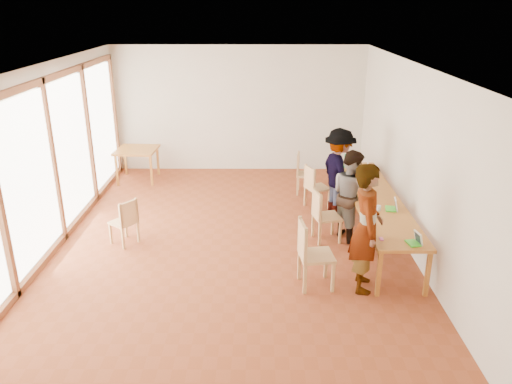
# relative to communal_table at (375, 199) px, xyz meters

# --- Properties ---
(ground) EXTENTS (8.00, 8.00, 0.00)m
(ground) POSITION_rel_communal_table_xyz_m (-2.50, -0.15, -0.70)
(ground) COLOR brown
(ground) RESTS_ON ground
(wall_back) EXTENTS (6.00, 0.10, 3.00)m
(wall_back) POSITION_rel_communal_table_xyz_m (-2.50, 3.85, 0.80)
(wall_back) COLOR beige
(wall_back) RESTS_ON ground
(wall_front) EXTENTS (6.00, 0.10, 3.00)m
(wall_front) POSITION_rel_communal_table_xyz_m (-2.50, -4.15, 0.80)
(wall_front) COLOR beige
(wall_front) RESTS_ON ground
(wall_right) EXTENTS (0.10, 8.00, 3.00)m
(wall_right) POSITION_rel_communal_table_xyz_m (0.50, -0.15, 0.80)
(wall_right) COLOR beige
(wall_right) RESTS_ON ground
(window_wall) EXTENTS (0.10, 8.00, 3.00)m
(window_wall) POSITION_rel_communal_table_xyz_m (-5.46, -0.15, 0.80)
(window_wall) COLOR white
(window_wall) RESTS_ON ground
(ceiling) EXTENTS (6.00, 8.00, 0.04)m
(ceiling) POSITION_rel_communal_table_xyz_m (-2.50, -0.15, 2.32)
(ceiling) COLOR white
(ceiling) RESTS_ON wall_back
(communal_table) EXTENTS (0.80, 4.00, 0.75)m
(communal_table) POSITION_rel_communal_table_xyz_m (0.00, 0.00, 0.00)
(communal_table) COLOR #A86A25
(communal_table) RESTS_ON ground
(side_table) EXTENTS (0.90, 0.90, 0.75)m
(side_table) POSITION_rel_communal_table_xyz_m (-4.84, 3.00, -0.03)
(side_table) COLOR #A86A25
(side_table) RESTS_ON ground
(chair_near) EXTENTS (0.53, 0.53, 0.54)m
(chair_near) POSITION_rel_communal_table_xyz_m (-1.30, -1.67, -0.08)
(chair_near) COLOR tan
(chair_near) RESTS_ON ground
(chair_mid) EXTENTS (0.51, 0.51, 0.49)m
(chair_mid) POSITION_rel_communal_table_xyz_m (-0.94, -0.17, -0.14)
(chair_mid) COLOR tan
(chair_mid) RESTS_ON ground
(chair_far) EXTENTS (0.54, 0.54, 0.47)m
(chair_far) POSITION_rel_communal_table_xyz_m (-0.93, 1.31, -0.16)
(chair_far) COLOR tan
(chair_far) RESTS_ON ground
(chair_empty) EXTENTS (0.46, 0.46, 0.47)m
(chair_empty) POSITION_rel_communal_table_xyz_m (-1.08, 2.17, -0.16)
(chair_empty) COLOR tan
(chair_empty) RESTS_ON ground
(chair_spare) EXTENTS (0.53, 0.53, 0.44)m
(chair_spare) POSITION_rel_communal_table_xyz_m (-4.26, -0.34, -0.20)
(chair_spare) COLOR tan
(chair_spare) RESTS_ON ground
(person_near) EXTENTS (0.52, 0.73, 1.89)m
(person_near) POSITION_rel_communal_table_xyz_m (-0.51, -1.70, 0.24)
(person_near) COLOR gray
(person_near) RESTS_ON ground
(person_mid) EXTENTS (0.86, 0.95, 1.59)m
(person_mid) POSITION_rel_communal_table_xyz_m (-0.42, -0.01, 0.09)
(person_mid) COLOR gray
(person_mid) RESTS_ON ground
(person_far) EXTENTS (0.90, 1.22, 1.69)m
(person_far) POSITION_rel_communal_table_xyz_m (-0.47, 1.10, 0.14)
(person_far) COLOR gray
(person_far) RESTS_ON ground
(laptop_near) EXTENTS (0.22, 0.24, 0.18)m
(laptop_near) POSITION_rel_communal_table_xyz_m (0.16, -1.79, 0.10)
(laptop_near) COLOR #43D82C
(laptop_near) RESTS_ON communal_table
(laptop_mid) EXTENTS (0.23, 0.25, 0.19)m
(laptop_mid) POSITION_rel_communal_table_xyz_m (0.16, -0.57, 0.10)
(laptop_mid) COLOR #43D82C
(laptop_mid) RESTS_ON communal_table
(laptop_far) EXTENTS (0.25, 0.27, 0.20)m
(laptop_far) POSITION_rel_communal_table_xyz_m (0.09, 1.28, 0.10)
(laptop_far) COLOR #43D82C
(laptop_far) RESTS_ON communal_table
(yellow_mug) EXTENTS (0.16, 0.16, 0.10)m
(yellow_mug) POSITION_rel_communal_table_xyz_m (-0.17, 0.29, 0.10)
(yellow_mug) COLOR gold
(yellow_mug) RESTS_ON communal_table
(green_bottle) EXTENTS (0.07, 0.07, 0.28)m
(green_bottle) POSITION_rel_communal_table_xyz_m (-0.25, 1.65, 0.19)
(green_bottle) COLOR #237C46
(green_bottle) RESTS_ON communal_table
(clear_glass) EXTENTS (0.07, 0.07, 0.09)m
(clear_glass) POSITION_rel_communal_table_xyz_m (-0.08, -0.61, 0.09)
(clear_glass) COLOR silver
(clear_glass) RESTS_ON communal_table
(condiment_cup) EXTENTS (0.08, 0.08, 0.06)m
(condiment_cup) POSITION_rel_communal_table_xyz_m (-0.07, 0.34, 0.08)
(condiment_cup) COLOR white
(condiment_cup) RESTS_ON communal_table
(pink_phone) EXTENTS (0.05, 0.10, 0.01)m
(pink_phone) POSITION_rel_communal_table_xyz_m (-0.28, -1.66, 0.05)
(pink_phone) COLOR #C64889
(pink_phone) RESTS_ON communal_table
(black_pouch) EXTENTS (0.16, 0.26, 0.09)m
(black_pouch) POSITION_rel_communal_table_xyz_m (-0.09, 0.40, 0.09)
(black_pouch) COLOR black
(black_pouch) RESTS_ON communal_table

